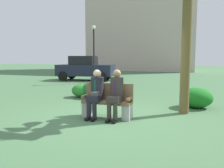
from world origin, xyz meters
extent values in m
plane|color=#456E46|center=(0.00, 0.00, 0.00)|extent=(80.00, 80.00, 0.00)
cube|color=brown|center=(-0.04, -0.14, 0.42)|extent=(1.31, 0.44, 0.07)
cube|color=brown|center=(-0.04, 0.05, 0.68)|extent=(1.31, 0.06, 0.45)
cube|color=brown|center=(-0.66, -0.14, 0.55)|extent=(0.08, 0.44, 0.06)
cube|color=brown|center=(0.57, -0.14, 0.55)|extent=(0.08, 0.44, 0.06)
cube|color=#BBBBBB|center=(-0.60, -0.14, 0.19)|extent=(0.20, 0.37, 0.38)
cube|color=#BBBBBB|center=(0.51, -0.14, 0.19)|extent=(0.20, 0.37, 0.38)
cube|color=#23232D|center=(-0.33, -0.31, 0.53)|extent=(0.32, 0.38, 0.16)
cylinder|color=#23232D|center=(-0.41, -0.50, 0.23)|extent=(0.11, 0.11, 0.45)
cylinder|color=#23232D|center=(-0.25, -0.50, 0.23)|extent=(0.11, 0.11, 0.45)
cube|color=black|center=(-0.41, -0.56, 0.04)|extent=(0.09, 0.22, 0.07)
cube|color=black|center=(-0.25, -0.56, 0.04)|extent=(0.09, 0.22, 0.07)
cylinder|color=#23232D|center=(-0.33, -0.12, 0.82)|extent=(0.34, 0.34, 0.48)
cube|color=#144C3D|center=(-0.33, -0.29, 0.84)|extent=(0.05, 0.01, 0.31)
sphere|color=beige|center=(-0.33, -0.12, 1.16)|extent=(0.21, 0.21, 0.21)
cylinder|color=#4E4E4E|center=(-0.31, -0.33, 0.66)|extent=(0.24, 0.24, 0.09)
cube|color=#38332D|center=(0.22, -0.31, 0.53)|extent=(0.32, 0.38, 0.16)
cylinder|color=#38332D|center=(0.14, -0.50, 0.23)|extent=(0.11, 0.11, 0.45)
cylinder|color=#38332D|center=(0.30, -0.50, 0.23)|extent=(0.11, 0.11, 0.45)
cube|color=black|center=(0.14, -0.56, 0.04)|extent=(0.09, 0.22, 0.07)
cube|color=black|center=(0.30, -0.56, 0.04)|extent=(0.09, 0.22, 0.07)
cylinder|color=#38332D|center=(0.22, -0.12, 0.83)|extent=(0.34, 0.34, 0.50)
cube|color=#4C1951|center=(0.22, -0.29, 0.85)|extent=(0.05, 0.01, 0.32)
sphere|color=#9E7556|center=(0.22, -0.12, 1.17)|extent=(0.21, 0.21, 0.21)
cylinder|color=brown|center=(1.87, 1.00, 1.93)|extent=(0.26, 0.26, 3.86)
ellipsoid|color=#255A29|center=(-1.58, 2.54, 0.32)|extent=(1.02, 0.93, 0.63)
ellipsoid|color=#197220|center=(2.20, 1.90, 0.32)|extent=(1.02, 0.93, 0.64)
ellipsoid|color=#287A29|center=(-2.08, 2.50, 0.27)|extent=(0.85, 0.78, 0.53)
cube|color=#1E2338|center=(-4.90, 8.78, 0.70)|extent=(4.05, 1.97, 0.76)
cube|color=black|center=(-5.05, 8.76, 1.38)|extent=(1.84, 1.54, 0.60)
cylinder|color=black|center=(-3.63, 9.70, 0.32)|extent=(0.65, 0.21, 0.64)
cylinder|color=black|center=(-3.46, 8.15, 0.32)|extent=(0.65, 0.21, 0.64)
cylinder|color=black|center=(-6.35, 9.41, 0.32)|extent=(0.65, 0.21, 0.64)
cylinder|color=black|center=(-6.18, 7.86, 0.32)|extent=(0.65, 0.21, 0.64)
cylinder|color=black|center=(-3.63, 7.29, 1.63)|extent=(0.10, 0.10, 3.26)
sphere|color=white|center=(-3.63, 7.29, 3.38)|extent=(0.24, 0.24, 0.24)
cube|color=#C1ACA0|center=(-3.88, 23.23, 6.20)|extent=(12.52, 6.74, 12.40)
camera|label=1|loc=(2.02, -5.76, 1.59)|focal=37.00mm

